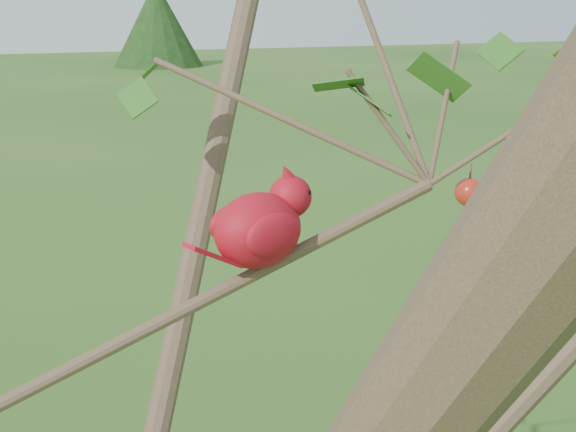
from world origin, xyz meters
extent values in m
sphere|color=#AA2317|center=(0.61, 0.05, 2.18)|extent=(0.04, 0.04, 0.04)
ellipsoid|color=#B40F1D|center=(0.31, 0.07, 2.16)|extent=(0.14, 0.13, 0.10)
sphere|color=#B40F1D|center=(0.36, 0.09, 2.19)|extent=(0.07, 0.07, 0.06)
cone|color=#B40F1D|center=(0.36, 0.09, 2.22)|extent=(0.05, 0.04, 0.04)
cone|color=#D85914|center=(0.39, 0.10, 2.19)|extent=(0.03, 0.03, 0.02)
ellipsoid|color=black|center=(0.38, 0.09, 2.19)|extent=(0.02, 0.03, 0.03)
cube|color=#B40F1D|center=(0.25, 0.05, 2.14)|extent=(0.08, 0.05, 0.04)
ellipsoid|color=#B40F1D|center=(0.30, 0.10, 2.16)|extent=(0.09, 0.05, 0.06)
ellipsoid|color=#B40F1D|center=(0.32, 0.03, 2.16)|extent=(0.09, 0.05, 0.06)
cylinder|color=#402F22|center=(7.29, 30.08, 1.48)|extent=(0.44, 0.44, 2.95)
cone|color=black|center=(7.29, 30.08, 1.60)|extent=(3.45, 3.45, 3.20)
camera|label=1|loc=(-0.02, -0.84, 2.44)|focal=50.00mm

